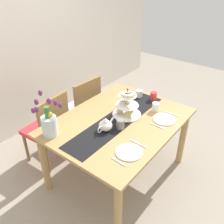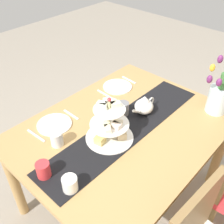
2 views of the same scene
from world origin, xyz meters
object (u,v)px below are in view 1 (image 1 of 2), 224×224
object	(u,v)px
cream_jug	(139,94)
knife_right	(171,113)
mug_white_text	(156,107)
dinner_plate_left	(129,152)
tulip_vase	(49,123)
fork_right	(157,126)
mug_grey	(120,124)
dinner_plate_right	(164,119)
teapot	(105,125)
chair_right	(83,107)
mug_orange	(153,96)
fork_left	(119,162)
knife_left	(138,144)
dining_table	(118,129)
tiered_cake_stand	(127,106)
chair_left	(49,127)

from	to	relation	value
cream_jug	knife_right	distance (m)	0.48
mug_white_text	dinner_plate_left	bearing A→B (deg)	-167.62
tulip_vase	fork_right	size ratio (longest dim) A/B	2.75
tulip_vase	knife_right	xyz separation A→B (m)	(1.02, -0.71, -0.13)
mug_grey	dinner_plate_right	bearing A→B (deg)	-33.49
teapot	dinner_plate_left	bearing A→B (deg)	-109.14
chair_right	mug_grey	distance (m)	0.97
knife_right	mug_orange	size ratio (longest dim) A/B	1.79
cream_jug	fork_right	distance (m)	0.62
chair_right	fork_left	bearing A→B (deg)	-123.05
fork_right	mug_orange	bearing A→B (deg)	34.09
cream_jug	fork_left	distance (m)	1.13
cream_jug	mug_orange	bearing A→B (deg)	-77.12
chair_right	fork_left	size ratio (longest dim) A/B	6.07
dinner_plate_right	knife_left	bearing A→B (deg)	180.00
dining_table	tiered_cake_stand	xyz separation A→B (m)	(0.14, 0.00, 0.21)
tiered_cake_stand	knife_left	distance (m)	0.50
teapot	chair_right	bearing A→B (deg)	58.94
fork_left	dinner_plate_right	bearing A→B (deg)	0.00
teapot	tiered_cake_stand	bearing A→B (deg)	0.19
chair_right	teapot	size ratio (longest dim) A/B	3.82
fork_left	fork_right	size ratio (longest dim) A/B	1.00
fork_left	tiered_cake_stand	bearing A→B (deg)	29.88
fork_left	knife_right	world-z (taller)	same
teapot	chair_left	bearing A→B (deg)	96.97
chair_right	fork_right	bearing A→B (deg)	-95.05
fork_right	mug_orange	xyz separation A→B (m)	(0.44, 0.30, 0.04)
tulip_vase	dining_table	bearing A→B (deg)	-32.10
dinner_plate_left	dinner_plate_right	bearing A→B (deg)	0.00
dinner_plate_left	cream_jug	bearing A→B (deg)	27.79
cream_jug	fork_left	size ratio (longest dim) A/B	0.57
knife_left	fork_right	size ratio (longest dim) A/B	1.13
fork_right	dining_table	bearing A→B (deg)	113.34
chair_right	teapot	bearing A→B (deg)	-121.06
tiered_cake_stand	dinner_plate_left	world-z (taller)	tiered_cake_stand
knife_right	mug_white_text	size ratio (longest dim) A/B	1.79
fork_left	mug_grey	bearing A→B (deg)	34.65
mug_grey	mug_white_text	world-z (taller)	mug_grey
fork_right	fork_left	bearing A→B (deg)	180.00
chair_left	tiered_cake_stand	distance (m)	0.95
chair_right	dinner_plate_right	distance (m)	1.15
knife_left	chair_right	bearing A→B (deg)	68.59
chair_right	knife_left	world-z (taller)	chair_right
tiered_cake_stand	mug_grey	bearing A→B (deg)	-158.61
tiered_cake_stand	cream_jug	bearing A→B (deg)	15.10
chair_right	dinner_plate_right	bearing A→B (deg)	-87.65
chair_left	dinner_plate_left	world-z (taller)	chair_left
fork_right	chair_right	bearing A→B (deg)	84.95
dinner_plate_left	tiered_cake_stand	bearing A→B (deg)	36.86
dining_table	dinner_plate_left	bearing A→B (deg)	-133.05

